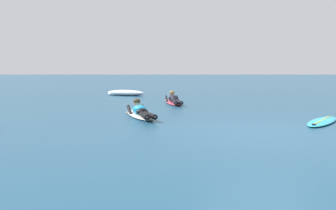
# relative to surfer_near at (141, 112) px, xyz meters

# --- Properties ---
(ground_plane) EXTENTS (120.00, 120.00, 0.00)m
(ground_plane) POSITION_rel_surfer_near_xyz_m (2.86, 7.16, -0.13)
(ground_plane) COLOR navy
(surfer_near) EXTENTS (1.22, 2.69, 0.54)m
(surfer_near) POSITION_rel_surfer_near_xyz_m (0.00, 0.00, 0.00)
(surfer_near) COLOR white
(surfer_near) RESTS_ON ground
(surfer_far) EXTENTS (0.82, 2.62, 0.53)m
(surfer_far) POSITION_rel_surfer_near_xyz_m (1.06, 4.06, 0.00)
(surfer_far) COLOR #E54C66
(surfer_far) RESTS_ON ground
(drifting_surfboard) EXTENTS (1.73, 2.21, 0.16)m
(drifting_surfboard) POSITION_rel_surfer_near_xyz_m (4.85, -1.22, -0.10)
(drifting_surfboard) COLOR #2DB2D1
(drifting_surfboard) RESTS_ON ground
(whitewater_mid_right) EXTENTS (2.18, 1.44, 0.29)m
(whitewater_mid_right) POSITION_rel_surfer_near_xyz_m (-1.33, 8.50, 0.00)
(whitewater_mid_right) COLOR white
(whitewater_mid_right) RESTS_ON ground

